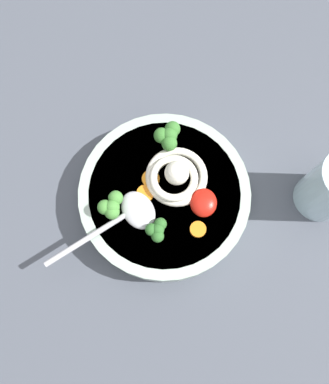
% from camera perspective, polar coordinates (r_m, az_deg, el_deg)
% --- Properties ---
extents(table_slab, '(1.22, 1.22, 0.03)m').
position_cam_1_polar(table_slab, '(0.62, 3.55, -4.47)').
color(table_slab, '#474C56').
rests_on(table_slab, ground).
extents(soup_bowl, '(0.25, 0.25, 0.05)m').
position_cam_1_polar(soup_bowl, '(0.58, -0.00, -0.63)').
color(soup_bowl, '#9EB2A3').
rests_on(soup_bowl, table_slab).
extents(noodle_pile, '(0.10, 0.10, 0.04)m').
position_cam_1_polar(noodle_pile, '(0.55, 1.70, 2.37)').
color(noodle_pile, silver).
rests_on(noodle_pile, soup_bowl).
extents(soup_spoon, '(0.13, 0.16, 0.02)m').
position_cam_1_polar(soup_spoon, '(0.55, -5.15, -2.97)').
color(soup_spoon, '#B7B7BC').
rests_on(soup_spoon, soup_bowl).
extents(chili_sauce_dollop, '(0.04, 0.04, 0.02)m').
position_cam_1_polar(chili_sauce_dollop, '(0.55, 5.82, -1.58)').
color(chili_sauce_dollop, '#B2190F').
rests_on(chili_sauce_dollop, soup_bowl).
extents(broccoli_floret_beside_chili, '(0.04, 0.04, 0.03)m').
position_cam_1_polar(broccoli_floret_beside_chili, '(0.54, -7.91, -1.89)').
color(broccoli_floret_beside_chili, '#7A9E60').
rests_on(broccoli_floret_beside_chili, soup_bowl).
extents(broccoli_floret_left, '(0.03, 0.03, 0.03)m').
position_cam_1_polar(broccoli_floret_left, '(0.53, -1.14, -5.66)').
color(broccoli_floret_left, '#7A9E60').
rests_on(broccoli_floret_left, soup_bowl).
extents(broccoli_floret_front, '(0.05, 0.04, 0.04)m').
position_cam_1_polar(broccoli_floret_front, '(0.57, 0.56, 8.36)').
color(broccoli_floret_front, '#7A9E60').
rests_on(broccoli_floret_front, soup_bowl).
extents(carrot_slice_beside_noodles, '(0.03, 0.03, 0.01)m').
position_cam_1_polar(carrot_slice_beside_noodles, '(0.56, -2.88, -0.24)').
color(carrot_slice_beside_noodles, orange).
rests_on(carrot_slice_beside_noodles, soup_bowl).
extents(carrot_slice_far, '(0.02, 0.02, 0.01)m').
position_cam_1_polar(carrot_slice_far, '(0.55, 5.00, -5.56)').
color(carrot_slice_far, orange).
rests_on(carrot_slice_far, soup_bowl).
extents(carrot_slice_extra_a, '(0.03, 0.03, 0.00)m').
position_cam_1_polar(carrot_slice_extra_a, '(0.56, -2.06, 1.98)').
color(carrot_slice_extra_a, orange).
rests_on(carrot_slice_extra_a, soup_bowl).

